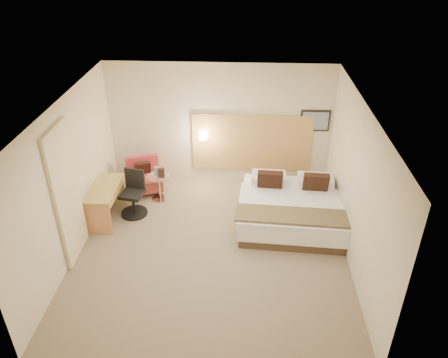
# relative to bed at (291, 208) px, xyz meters

# --- Properties ---
(floor) EXTENTS (4.80, 5.00, 0.02)m
(floor) POSITION_rel_bed_xyz_m (-1.49, -0.92, -0.33)
(floor) COLOR #7A6952
(floor) RESTS_ON ground
(ceiling) EXTENTS (4.80, 5.00, 0.02)m
(ceiling) POSITION_rel_bed_xyz_m (-1.49, -0.92, 2.39)
(ceiling) COLOR white
(ceiling) RESTS_ON floor
(wall_back) EXTENTS (4.80, 0.02, 2.70)m
(wall_back) POSITION_rel_bed_xyz_m (-1.49, 1.59, 1.03)
(wall_back) COLOR beige
(wall_back) RESTS_ON floor
(wall_front) EXTENTS (4.80, 0.02, 2.70)m
(wall_front) POSITION_rel_bed_xyz_m (-1.49, -3.43, 1.03)
(wall_front) COLOR beige
(wall_front) RESTS_ON floor
(wall_left) EXTENTS (0.02, 5.00, 2.70)m
(wall_left) POSITION_rel_bed_xyz_m (-3.90, -0.92, 1.03)
(wall_left) COLOR beige
(wall_left) RESTS_ON floor
(wall_right) EXTENTS (0.02, 5.00, 2.70)m
(wall_right) POSITION_rel_bed_xyz_m (0.92, -0.92, 1.03)
(wall_right) COLOR beige
(wall_right) RESTS_ON floor
(headboard_panel) EXTENTS (2.60, 0.04, 1.30)m
(headboard_panel) POSITION_rel_bed_xyz_m (-0.79, 1.55, 0.63)
(headboard_panel) COLOR #BB8849
(headboard_panel) RESTS_ON wall_back
(art_frame) EXTENTS (0.62, 0.03, 0.47)m
(art_frame) POSITION_rel_bed_xyz_m (0.53, 1.56, 1.18)
(art_frame) COLOR black
(art_frame) RESTS_ON wall_back
(art_canvas) EXTENTS (0.54, 0.01, 0.39)m
(art_canvas) POSITION_rel_bed_xyz_m (0.53, 1.54, 1.18)
(art_canvas) COLOR slate
(art_canvas) RESTS_ON wall_back
(lamp_arm) EXTENTS (0.02, 0.12, 0.02)m
(lamp_arm) POSITION_rel_bed_xyz_m (-1.84, 1.50, 0.83)
(lamp_arm) COLOR silver
(lamp_arm) RESTS_ON wall_back
(lamp_shade) EXTENTS (0.15, 0.15, 0.15)m
(lamp_shade) POSITION_rel_bed_xyz_m (-1.84, 1.44, 0.83)
(lamp_shade) COLOR #FFEDC6
(lamp_shade) RESTS_ON wall_back
(curtain) EXTENTS (0.06, 0.90, 2.42)m
(curtain) POSITION_rel_bed_xyz_m (-3.85, -1.17, 0.90)
(curtain) COLOR beige
(curtain) RESTS_ON wall_left
(bottle_a) EXTENTS (0.07, 0.07, 0.20)m
(bottle_a) POSITION_rel_bed_xyz_m (-2.77, 0.70, 0.33)
(bottle_a) COLOR #89BDD3
(bottle_a) RESTS_ON side_table
(bottle_b) EXTENTS (0.07, 0.07, 0.20)m
(bottle_b) POSITION_rel_bed_xyz_m (-2.73, 0.73, 0.33)
(bottle_b) COLOR #7C9DC0
(bottle_b) RESTS_ON side_table
(menu_folder) EXTENTS (0.14, 0.07, 0.22)m
(menu_folder) POSITION_rel_bed_xyz_m (-2.64, 0.63, 0.34)
(menu_folder) COLOR #391B17
(menu_folder) RESTS_ON side_table
(bed) EXTENTS (2.12, 2.07, 0.99)m
(bed) POSITION_rel_bed_xyz_m (0.00, 0.00, 0.00)
(bed) COLOR #493424
(bed) RESTS_ON floor
(lounge_chair) EXTENTS (0.86, 0.81, 0.74)m
(lounge_chair) POSITION_rel_bed_xyz_m (-3.11, 1.02, -0.03)
(lounge_chair) COLOR tan
(lounge_chair) RESTS_ON floor
(side_table) EXTENTS (0.58, 0.58, 0.55)m
(side_table) POSITION_rel_bed_xyz_m (-2.71, 0.67, -0.01)
(side_table) COLOR silver
(side_table) RESTS_ON floor
(desk) EXTENTS (0.52, 1.13, 0.71)m
(desk) POSITION_rel_bed_xyz_m (-3.60, -0.07, 0.24)
(desk) COLOR #B19945
(desk) RESTS_ON floor
(desk_chair) EXTENTS (0.62, 0.62, 0.93)m
(desk_chair) POSITION_rel_bed_xyz_m (-3.12, 0.13, 0.06)
(desk_chair) COLOR black
(desk_chair) RESTS_ON floor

